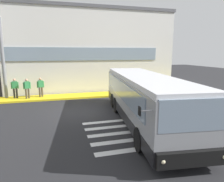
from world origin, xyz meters
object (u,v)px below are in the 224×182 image
object	(u,v)px
bus_main_foreground	(143,99)
passenger_near_column	(15,87)
passenger_at_curb_edge	(40,86)
entry_support_column	(3,59)
passenger_by_doorway	(27,87)

from	to	relation	value
bus_main_foreground	passenger_near_column	xyz separation A→B (m)	(-8.07, 7.89, -0.25)
passenger_near_column	bus_main_foreground	bearing A→B (deg)	-44.36
passenger_at_curb_edge	entry_support_column	bearing A→B (deg)	170.97
passenger_near_column	passenger_at_curb_edge	xyz separation A→B (m)	(2.02, 0.01, 0.03)
bus_main_foreground	passenger_at_curb_edge	world-z (taller)	bus_main_foreground
entry_support_column	passenger_at_curb_edge	size ratio (longest dim) A/B	3.90
passenger_near_column	passenger_by_doorway	bearing A→B (deg)	-20.64
passenger_by_doorway	passenger_at_curb_edge	size ratio (longest dim) A/B	1.00
passenger_near_column	passenger_at_curb_edge	distance (m)	2.02
entry_support_column	passenger_by_doorway	xyz separation A→B (m)	(1.79, -0.83, -2.34)
entry_support_column	bus_main_foreground	distance (m)	12.36
bus_main_foreground	passenger_near_column	bearing A→B (deg)	135.64
entry_support_column	passenger_by_doorway	world-z (taller)	entry_support_column
passenger_near_column	entry_support_column	bearing A→B (deg)	150.00
passenger_at_curb_edge	passenger_by_doorway	bearing A→B (deg)	-159.54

